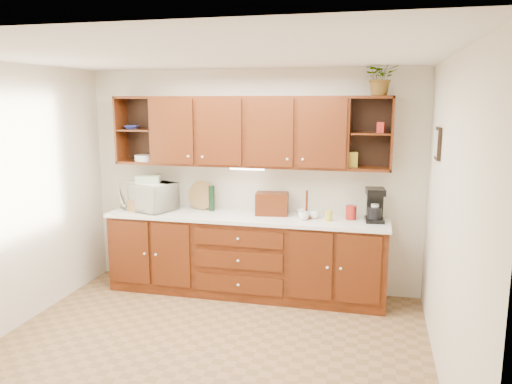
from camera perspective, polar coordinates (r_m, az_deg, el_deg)
The scene contains 26 objects.
floor at distance 4.76m, azimuth -5.83°, elevation -17.72°, with size 4.00×4.00×0.00m, color olive.
ceiling at distance 4.21m, azimuth -6.50°, elevation 15.27°, with size 4.00×4.00×0.00m, color white.
back_wall at distance 5.95m, azimuth -0.50°, elevation 1.33°, with size 4.00×4.00×0.00m, color beige.
left_wall at distance 5.31m, azimuth -26.94°, elevation -0.92°, with size 3.50×3.50×0.00m, color beige.
right_wall at distance 4.10m, azimuth 21.27°, elevation -3.54°, with size 3.50×3.50×0.00m, color beige.
base_cabinets at distance 5.86m, azimuth -1.20°, elevation -7.36°, with size 3.20×0.60×0.90m, color #321305.
countertop at distance 5.73m, azimuth -1.25°, elevation -2.91°, with size 3.24×0.64×0.04m, color white.
upper_cabinets at distance 5.73m, azimuth -0.81°, elevation 6.94°, with size 3.20×0.33×0.80m.
undercabinet_light at distance 5.72m, azimuth -1.03°, elevation 2.68°, with size 0.40×0.05×0.03m, color white.
framed_picture at distance 4.90m, azimuth 20.09°, elevation 5.23°, with size 0.03×0.24×0.30m, color black.
wicker_basket at distance 6.15m, azimuth -13.52°, elevation -1.43°, with size 0.22×0.22×0.13m, color olive.
microwave at distance 6.14m, azimuth -12.13°, elevation -0.45°, with size 0.61×0.41×0.34m, color silver.
towel_stack at distance 6.10m, azimuth -12.21°, elevation 1.48°, with size 0.28×0.21×0.08m, color #D2C762.
wine_bottle at distance 5.97m, azimuth -5.08°, elevation -0.72°, with size 0.07×0.07×0.30m, color black.
woven_tray at distance 6.09m, azimuth -6.19°, elevation -1.89°, with size 0.35×0.35×0.02m, color olive.
bread_box at distance 5.75m, azimuth 1.84°, elevation -1.34°, with size 0.37×0.23×0.26m, color #321305.
mug_tree at distance 5.61m, azimuth 5.79°, elevation -2.53°, with size 0.29×0.29×0.32m.
canister_red at distance 5.63m, azimuth 10.81°, elevation -2.31°, with size 0.12×0.12×0.16m, color #A01E17.
canister_white at distance 5.58m, azimuth 13.42°, elevation -2.32°, with size 0.08×0.08×0.19m, color white.
canister_yellow at distance 5.51m, azimuth 8.28°, elevation -2.72°, with size 0.08×0.08×0.11m, color gold.
coffee_maker at distance 5.58m, azimuth 13.43°, elevation -1.49°, with size 0.22×0.27×0.37m.
bowl_stack at distance 6.23m, azimuth -14.06°, elevation 7.18°, with size 0.18×0.18×0.04m, color navy.
plate_stack at distance 6.20m, azimuth -12.66°, elevation 3.82°, with size 0.23×0.23×0.07m, color white.
pantry_box_yellow at distance 5.57m, azimuth 11.01°, elevation 3.66°, with size 0.09×0.07×0.17m, color gold.
pantry_box_red at distance 5.51m, azimuth 14.07°, elevation 7.16°, with size 0.08×0.07×0.11m, color #A01E17.
potted_plant at distance 5.49m, azimuth 14.13°, elevation 12.63°, with size 0.34×0.30×0.38m, color #999999.
Camera 1 is at (1.42, -3.95, 2.24)m, focal length 35.00 mm.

